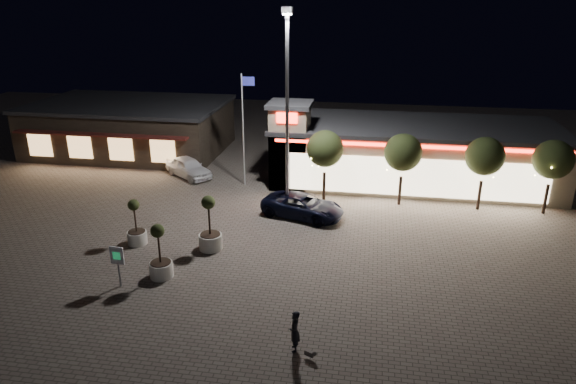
% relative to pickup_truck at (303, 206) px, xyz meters
% --- Properties ---
extents(ground, '(90.00, 90.00, 0.00)m').
position_rel_pickup_truck_xyz_m(ground, '(-3.00, -7.93, -0.71)').
color(ground, '#645A51').
rests_on(ground, ground).
extents(retail_building, '(20.40, 8.40, 6.10)m').
position_rel_pickup_truck_xyz_m(retail_building, '(6.51, 7.88, 1.50)').
color(retail_building, tan).
rests_on(retail_building, ground).
extents(restaurant_building, '(16.40, 11.00, 4.30)m').
position_rel_pickup_truck_xyz_m(restaurant_building, '(-17.00, 12.04, 1.45)').
color(restaurant_building, '#382D23').
rests_on(restaurant_building, ground).
extents(floodlight_pole, '(0.60, 0.40, 12.38)m').
position_rel_pickup_truck_xyz_m(floodlight_pole, '(-1.00, 0.07, 6.30)').
color(floodlight_pole, gray).
rests_on(floodlight_pole, ground).
extents(flagpole, '(0.95, 0.10, 8.00)m').
position_rel_pickup_truck_xyz_m(flagpole, '(-4.90, 5.07, 4.03)').
color(flagpole, white).
rests_on(flagpole, ground).
extents(string_tree_a, '(2.42, 2.42, 4.79)m').
position_rel_pickup_truck_xyz_m(string_tree_a, '(1.00, 3.07, 2.85)').
color(string_tree_a, '#332319').
rests_on(string_tree_a, ground).
extents(string_tree_b, '(2.42, 2.42, 4.79)m').
position_rel_pickup_truck_xyz_m(string_tree_b, '(6.00, 3.07, 2.85)').
color(string_tree_b, '#332319').
rests_on(string_tree_b, ground).
extents(string_tree_c, '(2.42, 2.42, 4.79)m').
position_rel_pickup_truck_xyz_m(string_tree_c, '(11.00, 3.07, 2.85)').
color(string_tree_c, '#332319').
rests_on(string_tree_c, ground).
extents(string_tree_d, '(2.42, 2.42, 4.79)m').
position_rel_pickup_truck_xyz_m(string_tree_d, '(15.00, 3.07, 2.85)').
color(string_tree_d, '#332319').
rests_on(string_tree_d, ground).
extents(pickup_truck, '(5.60, 3.75, 1.43)m').
position_rel_pickup_truck_xyz_m(pickup_truck, '(0.00, 0.00, 0.00)').
color(pickup_truck, black).
rests_on(pickup_truck, ground).
extents(white_sedan, '(4.57, 4.09, 1.50)m').
position_rel_pickup_truck_xyz_m(white_sedan, '(-9.64, 6.07, 0.04)').
color(white_sedan, white).
rests_on(white_sedan, ground).
extents(pedestrian, '(0.52, 0.69, 1.72)m').
position_rel_pickup_truck_xyz_m(pedestrian, '(1.50, -12.86, 0.14)').
color(pedestrian, black).
rests_on(pedestrian, ground).
extents(dog, '(0.49, 0.32, 0.26)m').
position_rel_pickup_truck_xyz_m(dog, '(2.20, -13.31, -0.45)').
color(dog, '#59514C').
rests_on(dog, ground).
extents(planter_left, '(1.08, 1.08, 2.65)m').
position_rel_pickup_truck_xyz_m(planter_left, '(-8.55, -5.24, 0.10)').
color(planter_left, silver).
rests_on(planter_left, ground).
extents(planter_mid, '(1.15, 1.15, 2.82)m').
position_rel_pickup_truck_xyz_m(planter_mid, '(-5.81, -8.44, 0.16)').
color(planter_mid, silver).
rests_on(planter_mid, ground).
extents(planter_right, '(1.26, 1.26, 3.11)m').
position_rel_pickup_truck_xyz_m(planter_right, '(-4.34, -5.16, 0.25)').
color(planter_right, silver).
rests_on(planter_right, ground).
extents(valet_sign, '(0.69, 0.11, 2.08)m').
position_rel_pickup_truck_xyz_m(valet_sign, '(-7.40, -9.59, 0.74)').
color(valet_sign, gray).
rests_on(valet_sign, ground).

